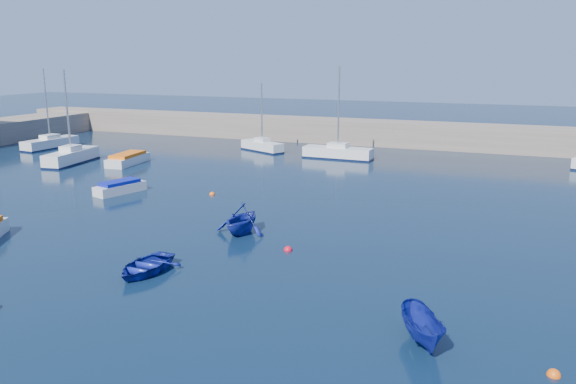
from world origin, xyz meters
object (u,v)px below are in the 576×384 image
(motorboat_2, at_px, (128,159))
(dinghy_left, at_px, (241,219))
(sailboat_4, at_px, (50,143))
(sailboat_6, at_px, (338,152))
(sailboat_3, at_px, (71,156))
(motorboat_1, at_px, (120,187))
(dinghy_right, at_px, (423,328))
(sailboat_5, at_px, (262,146))
(dinghy_center, at_px, (145,266))

(motorboat_2, relative_size, dinghy_left, 1.59)
(sailboat_4, distance_m, sailboat_6, 31.23)
(sailboat_3, distance_m, motorboat_1, 14.17)
(sailboat_4, relative_size, dinghy_right, 2.84)
(sailboat_3, height_order, sailboat_5, sailboat_3)
(sailboat_3, height_order, motorboat_1, sailboat_3)
(sailboat_4, distance_m, dinghy_right, 52.42)
(dinghy_right, bearing_deg, sailboat_4, 121.14)
(dinghy_left, distance_m, dinghy_right, 14.35)
(sailboat_5, relative_size, dinghy_right, 2.37)
(sailboat_4, height_order, motorboat_1, sailboat_4)
(sailboat_3, bearing_deg, dinghy_center, -49.43)
(sailboat_5, relative_size, dinghy_left, 2.16)
(motorboat_1, distance_m, dinghy_left, 13.57)
(sailboat_5, height_order, motorboat_1, sailboat_5)
(sailboat_4, distance_m, sailboat_5, 23.11)
(sailboat_4, relative_size, sailboat_6, 0.96)
(dinghy_center, bearing_deg, dinghy_left, 80.05)
(sailboat_5, height_order, dinghy_center, sailboat_5)
(dinghy_center, distance_m, dinghy_right, 12.84)
(sailboat_3, bearing_deg, sailboat_6, 19.95)
(motorboat_1, bearing_deg, sailboat_5, 101.88)
(sailboat_3, height_order, dinghy_center, sailboat_3)
(dinghy_center, xyz_separation_m, dinghy_left, (1.46, 6.95, 0.51))
(dinghy_left, bearing_deg, sailboat_3, 152.30)
(dinghy_left, bearing_deg, sailboat_6, 95.74)
(sailboat_6, distance_m, dinghy_center, 31.92)
(sailboat_5, distance_m, dinghy_right, 41.40)
(sailboat_4, bearing_deg, dinghy_left, -27.01)
(motorboat_2, distance_m, dinghy_center, 28.11)
(sailboat_4, relative_size, sailboat_5, 1.20)
(motorboat_1, xyz_separation_m, dinghy_left, (12.42, -5.44, 0.43))
(sailboat_3, xyz_separation_m, sailboat_5, (13.61, 12.84, -0.10))
(sailboat_3, bearing_deg, dinghy_left, -36.58)
(sailboat_4, height_order, dinghy_center, sailboat_4)
(sailboat_6, relative_size, motorboat_1, 2.22)
(dinghy_center, xyz_separation_m, dinghy_right, (12.68, -1.98, 0.23))
(motorboat_2, xyz_separation_m, dinghy_right, (30.18, -23.99, 0.09))
(motorboat_2, bearing_deg, motorboat_1, -61.47)
(motorboat_1, distance_m, motorboat_2, 11.62)
(sailboat_3, bearing_deg, motorboat_1, -41.92)
(motorboat_2, height_order, dinghy_left, dinghy_left)
(dinghy_center, bearing_deg, sailboat_5, 107.06)
(sailboat_4, bearing_deg, motorboat_1, -31.13)
(dinghy_center, bearing_deg, sailboat_4, 141.30)
(sailboat_4, distance_m, dinghy_center, 41.06)
(dinghy_center, bearing_deg, dinghy_right, -6.99)
(sailboat_5, bearing_deg, dinghy_right, -122.59)
(sailboat_5, bearing_deg, sailboat_6, -73.13)
(motorboat_2, xyz_separation_m, dinghy_center, (17.50, -22.00, -0.14))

